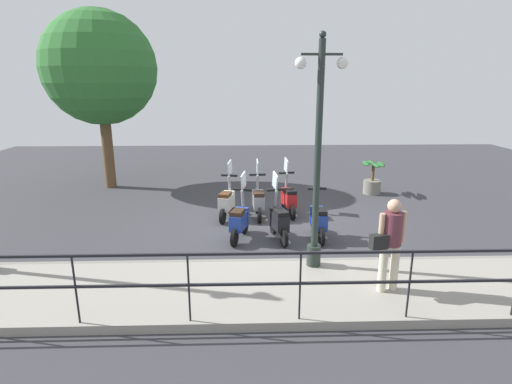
# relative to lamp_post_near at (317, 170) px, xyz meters

# --- Properties ---
(ground_plane) EXTENTS (28.00, 28.00, 0.00)m
(ground_plane) POSITION_rel_lamp_post_near_xyz_m (2.40, 0.52, -2.01)
(ground_plane) COLOR #38383D
(promenade_walkway) EXTENTS (2.20, 20.00, 0.15)m
(promenade_walkway) POSITION_rel_lamp_post_near_xyz_m (-0.75, 0.52, -1.93)
(promenade_walkway) COLOR gray
(promenade_walkway) RESTS_ON ground_plane
(fence_railing) EXTENTS (0.04, 16.03, 1.07)m
(fence_railing) POSITION_rel_lamp_post_near_xyz_m (-1.80, 0.52, -1.10)
(fence_railing) COLOR black
(fence_railing) RESTS_ON promenade_walkway
(lamp_post_near) EXTENTS (0.26, 0.90, 4.20)m
(lamp_post_near) POSITION_rel_lamp_post_near_xyz_m (0.00, 0.00, 0.00)
(lamp_post_near) COLOR #232D28
(lamp_post_near) RESTS_ON promenade_walkway
(pedestrian_with_bag) EXTENTS (0.40, 0.63, 1.59)m
(pedestrian_with_bag) POSITION_rel_lamp_post_near_xyz_m (-1.00, -1.05, -0.93)
(pedestrian_with_bag) COLOR beige
(pedestrian_with_bag) RESTS_ON promenade_walkway
(tree_large) EXTENTS (3.66, 3.66, 5.83)m
(tree_large) POSITION_rel_lamp_post_near_xyz_m (6.75, 5.98, 1.97)
(tree_large) COLOR brown
(tree_large) RESTS_ON ground_plane
(potted_palm) EXTENTS (1.06, 0.66, 1.05)m
(potted_palm) POSITION_rel_lamp_post_near_xyz_m (5.58, -2.88, -1.56)
(potted_palm) COLOR slate
(potted_palm) RESTS_ON ground_plane
(scooter_near_0) EXTENTS (1.23, 0.44, 1.54)m
(scooter_near_0) POSITION_rel_lamp_post_near_xyz_m (1.73, -0.40, -1.52)
(scooter_near_0) COLOR black
(scooter_near_0) RESTS_ON ground_plane
(scooter_near_1) EXTENTS (1.22, 0.50, 1.54)m
(scooter_near_1) POSITION_rel_lamp_post_near_xyz_m (1.66, 0.52, -1.52)
(scooter_near_1) COLOR black
(scooter_near_1) RESTS_ON ground_plane
(scooter_near_2) EXTENTS (1.20, 0.54, 1.54)m
(scooter_near_2) POSITION_rel_lamp_post_near_xyz_m (1.70, 1.42, -1.52)
(scooter_near_2) COLOR black
(scooter_near_2) RESTS_ON ground_plane
(scooter_far_0) EXTENTS (1.23, 0.46, 1.54)m
(scooter_far_0) POSITION_rel_lamp_post_near_xyz_m (3.47, 0.10, -1.52)
(scooter_far_0) COLOR black
(scooter_far_0) RESTS_ON ground_plane
(scooter_far_1) EXTENTS (1.23, 0.44, 1.54)m
(scooter_far_1) POSITION_rel_lamp_post_near_xyz_m (3.26, 0.94, -1.52)
(scooter_far_1) COLOR black
(scooter_far_1) RESTS_ON ground_plane
(scooter_far_2) EXTENTS (1.21, 0.51, 1.54)m
(scooter_far_2) POSITION_rel_lamp_post_near_xyz_m (3.19, 1.77, -1.52)
(scooter_far_2) COLOR black
(scooter_far_2) RESTS_ON ground_plane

